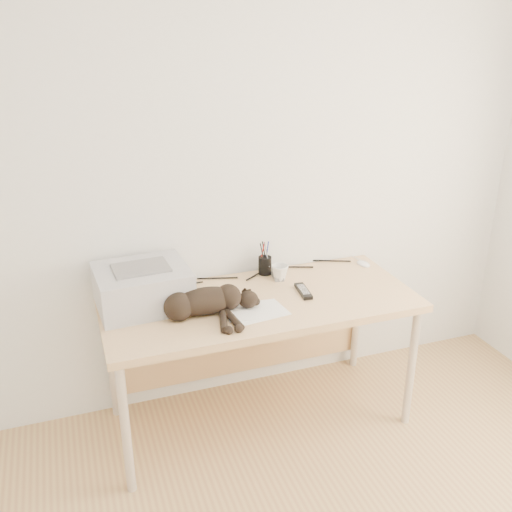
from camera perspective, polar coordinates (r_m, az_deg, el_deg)
name	(u,v)px	position (r m, az deg, el deg)	size (l,w,h in m)	color
wall_back	(237,176)	(3.04, -1.89, 8.05)	(3.50, 3.50, 0.00)	white
desk	(254,315)	(3.05, -0.17, -5.88)	(1.60, 0.70, 0.74)	tan
printer	(142,287)	(2.87, -11.29, -3.04)	(0.47, 0.40, 0.21)	#AEAEB3
papers	(256,311)	(2.80, -0.04, -5.52)	(0.31, 0.23, 0.01)	white
cat	(202,303)	(2.75, -5.43, -4.74)	(0.63, 0.29, 0.14)	black
mug	(280,273)	(3.12, 2.41, -1.67)	(0.09, 0.09, 0.09)	white
pen_cup	(265,265)	(3.19, 0.89, -0.91)	(0.07, 0.07, 0.19)	black
remote_grey	(276,274)	(3.19, 2.01, -1.76)	(0.05, 0.18, 0.02)	slate
remote_black	(303,291)	(2.99, 4.76, -3.52)	(0.05, 0.18, 0.02)	black
mouse	(363,262)	(3.38, 10.70, -0.61)	(0.06, 0.10, 0.03)	white
cable_tangle	(241,275)	(3.18, -1.50, -1.87)	(1.36, 0.09, 0.01)	black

